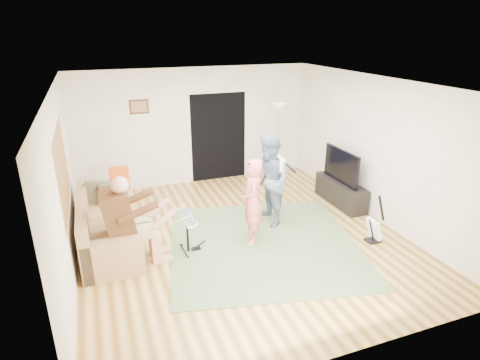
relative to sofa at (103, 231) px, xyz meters
name	(u,v)px	position (x,y,z in m)	size (l,w,h in m)	color
floor	(241,237)	(2.30, -0.50, -0.30)	(6.00, 6.00, 0.00)	brown
walls	(241,166)	(2.30, -0.50, 1.05)	(5.50, 6.00, 2.70)	white
ceiling	(241,84)	(2.30, -0.50, 2.40)	(6.00, 6.00, 0.00)	white
window_blinds	(62,170)	(-0.45, -0.30, 1.25)	(2.05, 2.05, 0.00)	#9C6530
doorway	(219,137)	(2.85, 2.49, 0.75)	(2.10, 2.10, 0.00)	black
picture_frame	(139,107)	(1.05, 2.49, 1.60)	(0.42, 0.03, 0.32)	#3F2314
area_rug	(264,244)	(2.58, -0.86, -0.29)	(3.14, 3.21, 0.02)	#50693F
sofa	(103,231)	(0.00, 0.00, 0.00)	(0.91, 2.20, 0.89)	#A17C50
drummer	(133,230)	(0.44, -0.65, 0.27)	(0.95, 0.53, 1.47)	#522F17
drum_kit	(188,236)	(1.30, -0.65, -0.01)	(0.36, 0.64, 0.66)	black
singer	(252,202)	(2.43, -0.69, 0.46)	(0.55, 0.36, 1.51)	#ED676C
microphone	(263,180)	(2.63, -0.69, 0.83)	(0.06, 0.06, 0.24)	black
guitarist	(269,181)	(2.98, -0.18, 0.58)	(0.85, 0.66, 1.75)	slate
guitar_held	(280,163)	(3.18, -0.18, 0.89)	(0.12, 0.60, 0.26)	white
guitar_spare	(374,229)	(4.42, -1.45, -0.05)	(0.31, 0.28, 0.87)	black
torchiere_lamp	(278,130)	(4.01, 1.65, 1.03)	(0.34, 0.34, 1.93)	black
dining_chair	(122,198)	(0.43, 1.27, 0.04)	(0.41, 0.43, 0.95)	tan
tv_cabinet	(341,192)	(4.80, 0.15, -0.05)	(0.40, 1.40, 0.50)	black
television	(341,166)	(4.75, 0.15, 0.55)	(0.06, 1.13, 0.69)	black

